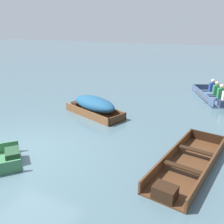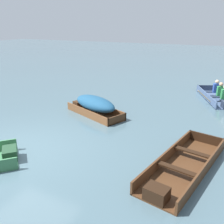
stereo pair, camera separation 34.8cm
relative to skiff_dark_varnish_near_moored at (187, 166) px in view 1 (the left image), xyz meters
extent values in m
plane|color=#47606B|center=(-4.41, -1.06, -0.11)|extent=(80.00, 80.00, 0.00)
cube|color=#1E3D27|center=(-4.24, -1.50, 0.08)|extent=(0.63, 0.62, 0.30)
cube|color=#4C2D19|center=(0.03, 0.14, -0.09)|extent=(1.66, 3.53, 0.04)
cube|color=#4C2D19|center=(0.52, 0.05, 0.06)|extent=(0.67, 3.35, 0.32)
cube|color=#4C2D19|center=(-0.47, 0.23, 0.06)|extent=(0.67, 3.35, 0.32)
cube|color=black|center=(0.33, 1.78, 0.06)|extent=(1.05, 0.24, 0.32)
cube|color=black|center=(-0.25, -1.35, 0.07)|extent=(0.53, 0.44, 0.29)
cube|color=black|center=(-0.07, -0.36, 0.14)|extent=(0.97, 0.33, 0.04)
cube|color=black|center=(0.12, 0.64, 0.14)|extent=(0.97, 0.33, 0.04)
cube|color=brown|center=(-3.97, 2.55, -0.09)|extent=(2.75, 1.80, 0.04)
cube|color=brown|center=(-4.13, 2.15, 0.05)|extent=(2.44, 1.00, 0.30)
cube|color=brown|center=(-3.81, 2.95, 0.05)|extent=(2.44, 1.00, 0.30)
cube|color=#3F2716|center=(-2.78, 2.08, 0.05)|extent=(0.38, 0.87, 0.30)
cube|color=#3F2716|center=(-5.01, 2.96, 0.06)|extent=(0.49, 0.52, 0.27)
cube|color=#3F2716|center=(-4.33, 2.69, 0.12)|extent=(0.45, 0.82, 0.04)
cube|color=#3F2716|center=(-3.61, 2.41, 0.12)|extent=(0.45, 0.82, 0.04)
ellipsoid|color=navy|center=(-3.97, 2.55, 0.36)|extent=(2.30, 1.59, 0.55)
cube|color=#475B7F|center=(0.21, 6.97, -0.09)|extent=(2.27, 3.31, 0.04)
cube|color=#475B7F|center=(0.71, 7.18, 0.06)|extent=(1.27, 2.89, 0.33)
cube|color=#475B7F|center=(-0.29, 6.75, 0.06)|extent=(1.27, 2.89, 0.33)
cube|color=#273246|center=(-0.39, 8.38, 0.06)|extent=(1.06, 0.49, 0.33)
cube|color=#273246|center=(0.39, 6.54, 0.14)|extent=(1.01, 0.55, 0.04)
cube|color=#273246|center=(0.03, 7.40, 0.14)|extent=(1.01, 0.55, 0.04)
cube|color=#2D4CA5|center=(0.10, 7.22, 0.38)|extent=(0.33, 0.28, 0.44)
sphere|color=beige|center=(0.10, 7.22, 0.70)|extent=(0.18, 0.18, 0.18)
cube|color=#338C4C|center=(0.32, 6.72, 0.38)|extent=(0.33, 0.28, 0.44)
sphere|color=tan|center=(0.32, 6.72, 0.70)|extent=(0.18, 0.18, 0.18)
cube|color=#338C4C|center=(0.53, 6.21, 0.38)|extent=(0.33, 0.28, 0.44)
sphere|color=beige|center=(0.53, 6.21, 0.70)|extent=(0.18, 0.18, 0.18)
cylinder|color=tan|center=(-0.26, 5.87, 0.27)|extent=(0.61, 0.29, 0.55)
camera|label=1|loc=(0.51, -5.70, 3.36)|focal=40.00mm
camera|label=2|loc=(0.82, -5.55, 3.36)|focal=40.00mm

